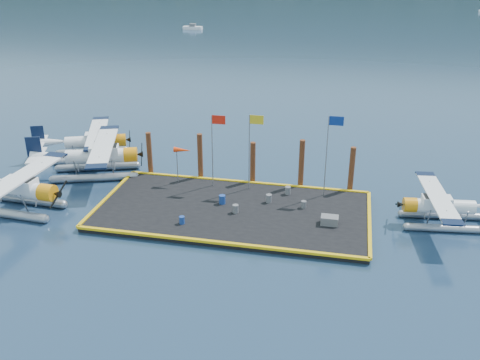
{
  "coord_description": "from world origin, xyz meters",
  "views": [
    {
      "loc": [
        7.95,
        -34.74,
        18.55
      ],
      "look_at": [
        0.14,
        2.0,
        1.91
      ],
      "focal_mm": 40.0,
      "sensor_mm": 36.0,
      "label": 1
    }
  ],
  "objects_px": {
    "drum_1": "(235,209)",
    "crate": "(330,220)",
    "drum_0": "(222,199)",
    "drum_4": "(288,190)",
    "flagpole_yellow": "(252,141)",
    "drum_2": "(304,204)",
    "seaplane_a": "(16,191)",
    "flagpole_red": "(215,140)",
    "piling_0": "(150,155)",
    "piling_4": "(351,171)",
    "seaplane_c": "(94,143)",
    "piling_2": "(253,164)",
    "piling_3": "(301,165)",
    "piling_1": "(200,158)",
    "drum_5": "(269,198)",
    "flagpole_blue": "(330,144)",
    "windsock": "(182,151)",
    "seaplane_d": "(441,208)",
    "seaplane_b": "(100,158)",
    "drum_3": "(182,220)"
  },
  "relations": [
    {
      "from": "drum_0",
      "to": "drum_4",
      "type": "bearing_deg",
      "value": 29.98
    },
    {
      "from": "drum_2",
      "to": "piling_0",
      "type": "relative_size",
      "value": 0.14
    },
    {
      "from": "drum_2",
      "to": "crate",
      "type": "height_order",
      "value": "crate"
    },
    {
      "from": "drum_0",
      "to": "piling_3",
      "type": "relative_size",
      "value": 0.16
    },
    {
      "from": "piling_2",
      "to": "piling_3",
      "type": "height_order",
      "value": "piling_3"
    },
    {
      "from": "drum_2",
      "to": "drum_3",
      "type": "height_order",
      "value": "drum_2"
    },
    {
      "from": "drum_4",
      "to": "piling_1",
      "type": "xyz_separation_m",
      "value": [
        -7.71,
        1.99,
        1.38
      ]
    },
    {
      "from": "drum_2",
      "to": "flagpole_red",
      "type": "relative_size",
      "value": 0.09
    },
    {
      "from": "seaplane_c",
      "to": "piling_1",
      "type": "bearing_deg",
      "value": 53.96
    },
    {
      "from": "piling_0",
      "to": "piling_4",
      "type": "bearing_deg",
      "value": 0.0
    },
    {
      "from": "seaplane_c",
      "to": "drum_5",
      "type": "xyz_separation_m",
      "value": [
        17.63,
        -6.69,
        -0.78
      ]
    },
    {
      "from": "drum_5",
      "to": "drum_1",
      "type": "bearing_deg",
      "value": -133.67
    },
    {
      "from": "drum_4",
      "to": "piling_4",
      "type": "distance_m",
      "value": 5.34
    },
    {
      "from": "flagpole_blue",
      "to": "windsock",
      "type": "height_order",
      "value": "flagpole_blue"
    },
    {
      "from": "flagpole_yellow",
      "to": "piling_3",
      "type": "relative_size",
      "value": 1.44
    },
    {
      "from": "seaplane_d",
      "to": "piling_4",
      "type": "distance_m",
      "value": 7.57
    },
    {
      "from": "seaplane_b",
      "to": "piling_2",
      "type": "distance_m",
      "value": 13.33
    },
    {
      "from": "seaplane_b",
      "to": "drum_0",
      "type": "height_order",
      "value": "seaplane_b"
    },
    {
      "from": "seaplane_b",
      "to": "piling_3",
      "type": "xyz_separation_m",
      "value": [
        17.31,
        0.73,
        0.51
      ]
    },
    {
      "from": "drum_1",
      "to": "drum_5",
      "type": "height_order",
      "value": "drum_5"
    },
    {
      "from": "seaplane_a",
      "to": "crate",
      "type": "xyz_separation_m",
      "value": [
        23.13,
        1.99,
        -0.93
      ]
    },
    {
      "from": "drum_2",
      "to": "windsock",
      "type": "xyz_separation_m",
      "value": [
        -10.2,
        2.51,
        2.55
      ]
    },
    {
      "from": "drum_2",
      "to": "drum_5",
      "type": "relative_size",
      "value": 0.86
    },
    {
      "from": "piling_2",
      "to": "piling_4",
      "type": "height_order",
      "value": "piling_4"
    },
    {
      "from": "seaplane_a",
      "to": "drum_2",
      "type": "relative_size",
      "value": 19.22
    },
    {
      "from": "drum_1",
      "to": "piling_4",
      "type": "relative_size",
      "value": 0.16
    },
    {
      "from": "drum_1",
      "to": "flagpole_blue",
      "type": "distance_m",
      "value": 8.66
    },
    {
      "from": "crate",
      "to": "piling_1",
      "type": "height_order",
      "value": "piling_1"
    },
    {
      "from": "piling_1",
      "to": "drum_4",
      "type": "bearing_deg",
      "value": -14.45
    },
    {
      "from": "seaplane_c",
      "to": "piling_1",
      "type": "height_order",
      "value": "piling_1"
    },
    {
      "from": "drum_1",
      "to": "crate",
      "type": "xyz_separation_m",
      "value": [
        6.87,
        -0.33,
        -0.01
      ]
    },
    {
      "from": "flagpole_blue",
      "to": "piling_0",
      "type": "xyz_separation_m",
      "value": [
        -15.2,
        1.6,
        -2.69
      ]
    },
    {
      "from": "flagpole_blue",
      "to": "windsock",
      "type": "relative_size",
      "value": 2.08
    },
    {
      "from": "drum_1",
      "to": "drum_3",
      "type": "relative_size",
      "value": 1.15
    },
    {
      "from": "seaplane_a",
      "to": "flagpole_red",
      "type": "height_order",
      "value": "flagpole_red"
    },
    {
      "from": "flagpole_red",
      "to": "drum_0",
      "type": "bearing_deg",
      "value": -66.77
    },
    {
      "from": "drum_4",
      "to": "crate",
      "type": "distance_m",
      "value": 5.55
    },
    {
      "from": "drum_0",
      "to": "windsock",
      "type": "height_order",
      "value": "windsock"
    },
    {
      "from": "crate",
      "to": "flagpole_yellow",
      "type": "height_order",
      "value": "flagpole_yellow"
    },
    {
      "from": "seaplane_a",
      "to": "seaplane_c",
      "type": "height_order",
      "value": "seaplane_a"
    },
    {
      "from": "drum_1",
      "to": "piling_3",
      "type": "bearing_deg",
      "value": 55.05
    },
    {
      "from": "piling_0",
      "to": "piling_3",
      "type": "height_order",
      "value": "piling_3"
    },
    {
      "from": "seaplane_a",
      "to": "piling_2",
      "type": "xyz_separation_m",
      "value": [
        16.41,
        8.27,
        0.26
      ]
    },
    {
      "from": "flagpole_yellow",
      "to": "drum_2",
      "type": "bearing_deg",
      "value": -29.27
    },
    {
      "from": "drum_5",
      "to": "piling_3",
      "type": "relative_size",
      "value": 0.15
    },
    {
      "from": "seaplane_c",
      "to": "drum_1",
      "type": "relative_size",
      "value": 15.1
    },
    {
      "from": "seaplane_d",
      "to": "drum_1",
      "type": "xyz_separation_m",
      "value": [
        -14.54,
        -1.94,
        -0.63
      ]
    },
    {
      "from": "drum_4",
      "to": "piling_2",
      "type": "distance_m",
      "value": 3.95
    },
    {
      "from": "piling_3",
      "to": "piling_4",
      "type": "xyz_separation_m",
      "value": [
        4.0,
        0.0,
        -0.15
      ]
    },
    {
      "from": "drum_2",
      "to": "flagpole_blue",
      "type": "relative_size",
      "value": 0.08
    }
  ]
}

